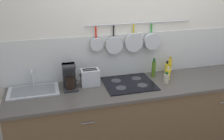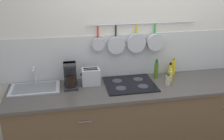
% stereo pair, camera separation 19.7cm
% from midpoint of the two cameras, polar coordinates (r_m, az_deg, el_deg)
% --- Properties ---
extents(wall_back, '(7.20, 0.16, 2.60)m').
position_cam_midpoint_polar(wall_back, '(3.21, 8.87, 5.29)').
color(wall_back, silver).
rests_on(wall_back, ground_plane).
extents(cabinet_base, '(3.29, 0.66, 0.88)m').
position_cam_midpoint_polar(cabinet_base, '(3.24, 10.24, -11.07)').
color(cabinet_base, brown).
rests_on(cabinet_base, ground_plane).
extents(countertop, '(3.33, 0.68, 0.03)m').
position_cam_midpoint_polar(countertop, '(3.01, 10.81, -3.74)').
color(countertop, '#4C4742').
rests_on(countertop, cabinet_base).
extents(sink_basin, '(0.56, 0.33, 0.23)m').
position_cam_midpoint_polar(sink_basin, '(2.97, -15.42, -3.87)').
color(sink_basin, '#B7BABF').
rests_on(sink_basin, countertop).
extents(coffee_maker, '(0.16, 0.21, 0.29)m').
position_cam_midpoint_polar(coffee_maker, '(2.90, -7.60, -1.57)').
color(coffee_maker, '#262628').
rests_on(coffee_maker, countertop).
extents(toaster, '(0.23, 0.14, 0.20)m').
position_cam_midpoint_polar(toaster, '(2.94, -2.96, -1.55)').
color(toaster, '#B7BABF').
rests_on(toaster, countertop).
extents(cooktop, '(0.59, 0.52, 0.01)m').
position_cam_midpoint_polar(cooktop, '(2.98, 5.98, -3.22)').
color(cooktop, black).
rests_on(cooktop, countertop).
extents(bottle_dish_soap, '(0.05, 0.05, 0.25)m').
position_cam_midpoint_polar(bottle_dish_soap, '(3.17, 11.82, -0.00)').
color(bottle_dish_soap, '#4C721E').
rests_on(bottle_dish_soap, countertop).
extents(bottle_olive_oil, '(0.06, 0.06, 0.14)m').
position_cam_midpoint_polar(bottle_olive_oil, '(3.03, 14.51, -2.25)').
color(bottle_olive_oil, '#BFB799').
rests_on(bottle_olive_oil, countertop).
extents(bottle_vinegar, '(0.06, 0.06, 0.16)m').
position_cam_midpoint_polar(bottle_vinegar, '(3.14, 14.95, -1.29)').
color(bottle_vinegar, yellow).
rests_on(bottle_vinegar, countertop).
extents(bottle_hot_sauce, '(0.05, 0.05, 0.18)m').
position_cam_midpoint_polar(bottle_hot_sauce, '(3.30, 14.82, 0.01)').
color(bottle_hot_sauce, yellow).
rests_on(bottle_hot_sauce, countertop).
extents(bottle_sesame_oil, '(0.05, 0.05, 0.22)m').
position_cam_midpoint_polar(bottle_sesame_oil, '(3.35, 15.53, 0.61)').
color(bottle_sesame_oil, yellow).
rests_on(bottle_sesame_oil, countertop).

